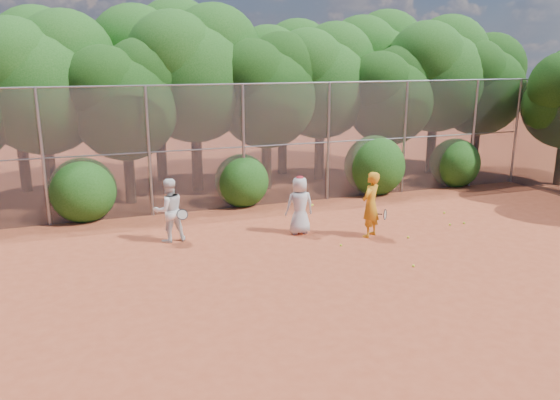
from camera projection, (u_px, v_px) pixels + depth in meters
name	position (u px, v px, depth m)	size (l,w,h in m)	color
ground	(355.00, 266.00, 13.00)	(80.00, 80.00, 0.00)	#9E3F23
fence_back	(269.00, 144.00, 17.89)	(20.05, 0.09, 4.03)	gray
tree_1	(42.00, 78.00, 17.45)	(4.64, 4.03, 6.35)	black
tree_2	(125.00, 96.00, 17.76)	(3.99, 3.47, 5.47)	black
tree_3	(195.00, 69.00, 19.29)	(4.89, 4.26, 6.70)	black
tree_4	(267.00, 87.00, 19.71)	(4.19, 3.64, 5.73)	black
tree_5	(322.00, 77.00, 21.18)	(4.51, 3.92, 6.17)	black
tree_6	(390.00, 92.00, 21.22)	(3.86, 3.36, 5.29)	black
tree_7	(437.00, 70.00, 22.39)	(4.77, 4.14, 6.53)	black
tree_8	(481.00, 81.00, 22.88)	(4.25, 3.70, 5.82)	black
tree_9	(15.00, 71.00, 19.17)	(4.83, 4.20, 6.62)	black
tree_10	(158.00, 62.00, 20.91)	(5.15, 4.48, 7.06)	black
tree_11	(283.00, 73.00, 22.28)	(4.64, 4.03, 6.35)	black
tree_12	(374.00, 64.00, 24.21)	(5.02, 4.37, 6.88)	black
bush_0	(83.00, 187.00, 16.53)	(2.00, 2.00, 2.00)	#184A12
bush_1	(242.00, 178.00, 18.18)	(1.80, 1.80, 1.80)	#184A12
bush_2	(375.00, 163.00, 19.75)	(2.20, 2.20, 2.20)	#184A12
bush_3	(455.00, 161.00, 20.93)	(1.90, 1.90, 1.90)	#184A12
player_yellow	(371.00, 205.00, 14.92)	(0.87, 0.73, 1.83)	orange
player_teen	(300.00, 205.00, 15.21)	(0.82, 0.55, 1.66)	silver
player_white	(169.00, 210.00, 14.55)	(0.94, 0.79, 1.73)	white
ball_0	(408.00, 237.00, 14.97)	(0.07, 0.07, 0.07)	#D5EB2A
ball_1	(450.00, 225.00, 16.09)	(0.07, 0.07, 0.07)	#D5EB2A
ball_2	(413.00, 266.00, 12.93)	(0.07, 0.07, 0.07)	#D5EB2A
ball_3	(464.00, 223.00, 16.24)	(0.07, 0.07, 0.07)	#D5EB2A
ball_4	(341.00, 245.00, 14.34)	(0.07, 0.07, 0.07)	#D5EB2A
ball_5	(444.00, 213.00, 17.29)	(0.07, 0.07, 0.07)	#D5EB2A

